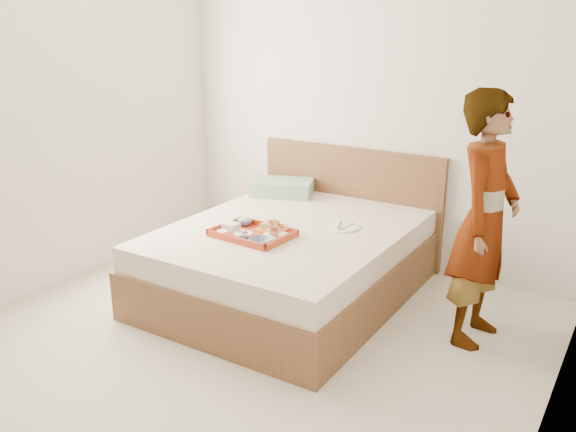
% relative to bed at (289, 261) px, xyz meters
% --- Properties ---
extents(ground, '(3.50, 4.00, 0.01)m').
position_rel_bed_xyz_m(ground, '(0.15, -1.00, -0.27)').
color(ground, beige).
rests_on(ground, ground).
extents(wall_back, '(3.50, 0.01, 2.60)m').
position_rel_bed_xyz_m(wall_back, '(0.15, 1.00, 1.04)').
color(wall_back, silver).
rests_on(wall_back, ground).
extents(wall_left, '(0.01, 4.00, 2.60)m').
position_rel_bed_xyz_m(wall_left, '(-1.60, -1.00, 1.04)').
color(wall_left, silver).
rests_on(wall_left, ground).
extents(wall_right, '(0.01, 4.00, 2.60)m').
position_rel_bed_xyz_m(wall_right, '(1.90, -1.00, 1.04)').
color(wall_right, silver).
rests_on(wall_right, ground).
extents(bed, '(1.65, 2.00, 0.53)m').
position_rel_bed_xyz_m(bed, '(0.00, 0.00, 0.00)').
color(bed, brown).
rests_on(bed, ground).
extents(headboard, '(1.65, 0.06, 0.95)m').
position_rel_bed_xyz_m(headboard, '(0.00, 0.97, 0.21)').
color(headboard, brown).
rests_on(headboard, ground).
extents(pillow, '(0.60, 0.51, 0.12)m').
position_rel_bed_xyz_m(pillow, '(-0.51, 0.70, 0.33)').
color(pillow, '#9ABA94').
rests_on(pillow, bed).
extents(tray, '(0.55, 0.42, 0.05)m').
position_rel_bed_xyz_m(tray, '(-0.11, -0.30, 0.29)').
color(tray, '#B93C16').
rests_on(tray, bed).
extents(prawn_plate, '(0.19, 0.19, 0.01)m').
position_rel_bed_xyz_m(prawn_plate, '(0.05, -0.26, 0.29)').
color(prawn_plate, white).
rests_on(prawn_plate, tray).
extents(navy_bowl_big, '(0.16, 0.16, 0.04)m').
position_rel_bed_xyz_m(navy_bowl_big, '(0.04, -0.43, 0.30)').
color(navy_bowl_big, navy).
rests_on(navy_bowl_big, tray).
extents(sauce_dish, '(0.08, 0.08, 0.03)m').
position_rel_bed_xyz_m(sauce_dish, '(-0.08, -0.44, 0.29)').
color(sauce_dish, black).
rests_on(sauce_dish, tray).
extents(meat_plate, '(0.14, 0.14, 0.01)m').
position_rel_bed_xyz_m(meat_plate, '(-0.17, -0.34, 0.28)').
color(meat_plate, white).
rests_on(meat_plate, tray).
extents(bread_plate, '(0.14, 0.14, 0.01)m').
position_rel_bed_xyz_m(bread_plate, '(-0.09, -0.18, 0.28)').
color(bread_plate, orange).
rests_on(bread_plate, tray).
extents(salad_bowl, '(0.12, 0.12, 0.04)m').
position_rel_bed_xyz_m(salad_bowl, '(-0.28, -0.17, 0.30)').
color(salad_bowl, navy).
rests_on(salad_bowl, tray).
extents(plastic_tub, '(0.12, 0.10, 0.05)m').
position_rel_bed_xyz_m(plastic_tub, '(-0.30, -0.30, 0.30)').
color(plastic_tub, silver).
rests_on(plastic_tub, tray).
extents(cheese_round, '(0.08, 0.08, 0.03)m').
position_rel_bed_xyz_m(cheese_round, '(-0.29, -0.42, 0.29)').
color(cheese_round, white).
rests_on(cheese_round, tray).
extents(dinner_plate, '(0.25, 0.25, 0.01)m').
position_rel_bed_xyz_m(dinner_plate, '(0.34, 0.19, 0.27)').
color(dinner_plate, white).
rests_on(dinner_plate, bed).
extents(person, '(0.42, 0.60, 1.59)m').
position_rel_bed_xyz_m(person, '(1.35, 0.09, 0.53)').
color(person, silver).
rests_on(person, ground).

